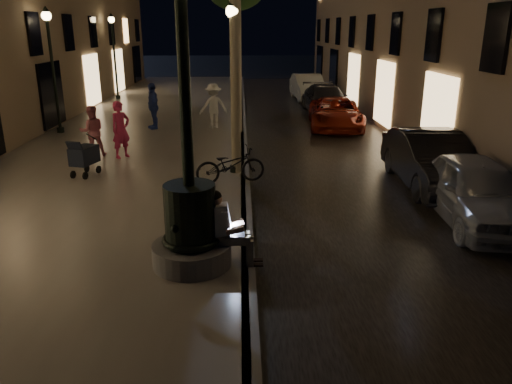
{
  "coord_description": "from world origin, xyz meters",
  "views": [
    {
      "loc": [
        -0.1,
        -6.13,
        4.25
      ],
      "look_at": [
        0.17,
        3.0,
        1.22
      ],
      "focal_mm": 35.0,
      "sensor_mm": 36.0,
      "label": 1
    }
  ],
  "objects_px": {
    "seated_man_laptop": "(226,226)",
    "stroller": "(84,156)",
    "lamp_curb_a": "(233,66)",
    "pedestrian_blue": "(153,106)",
    "car_third": "(336,113)",
    "car_front": "(476,190)",
    "bicycle": "(230,165)",
    "car_rear": "(326,100)",
    "pedestrian_red": "(121,130)",
    "lamp_curb_b": "(236,52)",
    "car_fifth": "(308,87)",
    "pedestrian_white": "(213,106)",
    "lamp_left_b": "(51,55)",
    "car_second": "(432,160)",
    "lamp_curb_c": "(237,45)",
    "lamp_left_c": "(114,46)",
    "fountain_lamppost": "(190,211)",
    "pedestrian_pink": "(92,131)",
    "lamp_curb_d": "(238,42)"
  },
  "relations": [
    {
      "from": "lamp_curb_c",
      "to": "lamp_left_b",
      "type": "bearing_deg",
      "value": -125.37
    },
    {
      "from": "lamp_left_b",
      "to": "pedestrian_pink",
      "type": "relative_size",
      "value": 2.91
    },
    {
      "from": "lamp_left_b",
      "to": "car_fifth",
      "type": "relative_size",
      "value": 1.03
    },
    {
      "from": "car_rear",
      "to": "pedestrian_blue",
      "type": "height_order",
      "value": "pedestrian_blue"
    },
    {
      "from": "stroller",
      "to": "pedestrian_white",
      "type": "distance_m",
      "value": 7.84
    },
    {
      "from": "lamp_left_b",
      "to": "lamp_curb_d",
      "type": "bearing_deg",
      "value": 68.47
    },
    {
      "from": "car_front",
      "to": "car_fifth",
      "type": "relative_size",
      "value": 0.94
    },
    {
      "from": "lamp_left_b",
      "to": "stroller",
      "type": "xyz_separation_m",
      "value": [
        2.85,
        -6.29,
        -2.44
      ]
    },
    {
      "from": "car_fifth",
      "to": "bicycle",
      "type": "height_order",
      "value": "car_fifth"
    },
    {
      "from": "stroller",
      "to": "pedestrian_blue",
      "type": "relative_size",
      "value": 0.63
    },
    {
      "from": "car_second",
      "to": "car_fifth",
      "type": "xyz_separation_m",
      "value": [
        -1.13,
        17.64,
        -0.01
      ]
    },
    {
      "from": "stroller",
      "to": "pedestrian_pink",
      "type": "xyz_separation_m",
      "value": [
        -0.41,
        2.35,
        0.23
      ]
    },
    {
      "from": "seated_man_laptop",
      "to": "lamp_curb_b",
      "type": "bearing_deg",
      "value": 89.65
    },
    {
      "from": "pedestrian_red",
      "to": "pedestrian_pink",
      "type": "xyz_separation_m",
      "value": [
        -0.99,
        0.22,
        -0.09
      ]
    },
    {
      "from": "lamp_curb_b",
      "to": "pedestrian_pink",
      "type": "height_order",
      "value": "lamp_curb_b"
    },
    {
      "from": "stroller",
      "to": "pedestrian_white",
      "type": "relative_size",
      "value": 0.65
    },
    {
      "from": "lamp_curb_b",
      "to": "pedestrian_blue",
      "type": "height_order",
      "value": "lamp_curb_b"
    },
    {
      "from": "car_front",
      "to": "pedestrian_white",
      "type": "xyz_separation_m",
      "value": [
        -6.45,
        10.38,
        0.38
      ]
    },
    {
      "from": "car_rear",
      "to": "pedestrian_white",
      "type": "distance_m",
      "value": 7.27
    },
    {
      "from": "car_third",
      "to": "pedestrian_blue",
      "type": "xyz_separation_m",
      "value": [
        -7.79,
        -0.82,
        0.48
      ]
    },
    {
      "from": "lamp_curb_a",
      "to": "car_second",
      "type": "bearing_deg",
      "value": -10.44
    },
    {
      "from": "pedestrian_pink",
      "to": "car_second",
      "type": "bearing_deg",
      "value": 142.94
    },
    {
      "from": "seated_man_laptop",
      "to": "stroller",
      "type": "relative_size",
      "value": 1.16
    },
    {
      "from": "lamp_left_b",
      "to": "car_third",
      "type": "xyz_separation_m",
      "value": [
        11.44,
        1.53,
        -2.57
      ]
    },
    {
      "from": "lamp_curb_d",
      "to": "car_front",
      "type": "bearing_deg",
      "value": -78.72
    },
    {
      "from": "car_third",
      "to": "car_front",
      "type": "bearing_deg",
      "value": -78.21
    },
    {
      "from": "lamp_left_b",
      "to": "pedestrian_blue",
      "type": "xyz_separation_m",
      "value": [
        3.65,
        0.7,
        -2.09
      ]
    },
    {
      "from": "seated_man_laptop",
      "to": "car_third",
      "type": "xyz_separation_m",
      "value": [
        4.43,
        13.53,
        -0.27
      ]
    },
    {
      "from": "lamp_curb_b",
      "to": "lamp_left_c",
      "type": "xyz_separation_m",
      "value": [
        -7.1,
        8.0,
        0.0
      ]
    },
    {
      "from": "car_fifth",
      "to": "pedestrian_blue",
      "type": "xyz_separation_m",
      "value": [
        -7.75,
        -9.94,
        0.38
      ]
    },
    {
      "from": "fountain_lamppost",
      "to": "car_third",
      "type": "bearing_deg",
      "value": 69.56
    },
    {
      "from": "lamp_curb_c",
      "to": "pedestrian_white",
      "type": "distance_m",
      "value": 9.48
    },
    {
      "from": "lamp_curb_a",
      "to": "pedestrian_blue",
      "type": "height_order",
      "value": "lamp_curb_a"
    },
    {
      "from": "stroller",
      "to": "pedestrian_blue",
      "type": "height_order",
      "value": "pedestrian_blue"
    },
    {
      "from": "car_second",
      "to": "car_fifth",
      "type": "distance_m",
      "value": 17.68
    },
    {
      "from": "car_fifth",
      "to": "bicycle",
      "type": "relative_size",
      "value": 2.45
    },
    {
      "from": "lamp_curb_c",
      "to": "car_second",
      "type": "distance_m",
      "value": 18.02
    },
    {
      "from": "car_front",
      "to": "pedestrian_pink",
      "type": "xyz_separation_m",
      "value": [
        -10.16,
        5.63,
        0.29
      ]
    },
    {
      "from": "pedestrian_white",
      "to": "pedestrian_blue",
      "type": "relative_size",
      "value": 0.98
    },
    {
      "from": "car_rear",
      "to": "pedestrian_blue",
      "type": "distance_m",
      "value": 9.36
    },
    {
      "from": "lamp_curb_c",
      "to": "lamp_left_c",
      "type": "xyz_separation_m",
      "value": [
        -7.1,
        0.0,
        0.0
      ]
    },
    {
      "from": "car_third",
      "to": "bicycle",
      "type": "relative_size",
      "value": 2.51
    },
    {
      "from": "car_rear",
      "to": "pedestrian_red",
      "type": "bearing_deg",
      "value": -132.37
    },
    {
      "from": "seated_man_laptop",
      "to": "pedestrian_red",
      "type": "xyz_separation_m",
      "value": [
        -3.59,
        7.84,
        0.18
      ]
    },
    {
      "from": "car_third",
      "to": "fountain_lamppost",
      "type": "bearing_deg",
      "value": -104.62
    },
    {
      "from": "car_second",
      "to": "pedestrian_blue",
      "type": "relative_size",
      "value": 2.49
    },
    {
      "from": "stroller",
      "to": "bicycle",
      "type": "distance_m",
      "value": 4.23
    },
    {
      "from": "pedestrian_red",
      "to": "pedestrian_white",
      "type": "distance_m",
      "value": 5.67
    },
    {
      "from": "lamp_curb_b",
      "to": "car_fifth",
      "type": "xyz_separation_m",
      "value": [
        4.3,
        8.64,
        -2.47
      ]
    },
    {
      "from": "pedestrian_white",
      "to": "pedestrian_blue",
      "type": "bearing_deg",
      "value": -16.25
    }
  ]
}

